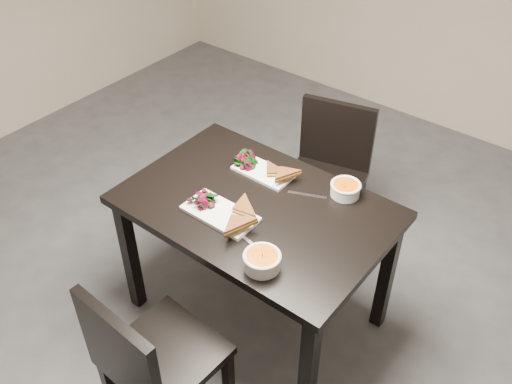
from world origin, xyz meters
TOP-DOWN VIEW (x-y plane):
  - ground at (0.00, 0.00)m, footprint 5.00×5.00m
  - table at (0.07, 0.15)m, footprint 1.20×0.80m
  - chair_near at (0.12, -0.61)m, footprint 0.44×0.44m
  - chair_far at (0.00, 0.89)m, footprint 0.51×0.51m
  - plate_near at (-0.01, -0.01)m, footprint 0.34×0.17m
  - sandwich_near at (0.05, 0.01)m, footprint 0.19×0.15m
  - salad_near at (-0.11, -0.01)m, footprint 0.10×0.09m
  - soup_bowl_near at (0.32, -0.14)m, footprint 0.15×0.15m
  - cutlery_near at (0.23, -0.07)m, footprint 0.18×0.05m
  - plate_far at (-0.05, 0.35)m, footprint 0.29×0.14m
  - sandwich_far at (0.02, 0.33)m, footprint 0.18×0.17m
  - salad_far at (-0.15, 0.35)m, footprint 0.09×0.08m
  - soup_bowl_far at (0.35, 0.45)m, footprint 0.14×0.14m
  - cutlery_far at (0.21, 0.34)m, footprint 0.17×0.09m

SIDE VIEW (x-z plane):
  - ground at x=0.00m, z-range 0.00..0.00m
  - chair_near at x=0.12m, z-range 0.06..0.91m
  - chair_far at x=0.00m, z-range 0.06..0.91m
  - table at x=0.07m, z-range 0.28..1.03m
  - cutlery_near at x=0.23m, z-range 0.75..0.75m
  - cutlery_far at x=0.21m, z-range 0.75..0.75m
  - plate_far at x=-0.05m, z-range 0.75..0.76m
  - plate_near at x=-0.01m, z-range 0.75..0.77m
  - salad_far at x=-0.15m, z-range 0.76..0.80m
  - soup_bowl_far at x=0.35m, z-range 0.75..0.82m
  - sandwich_far at x=0.02m, z-range 0.76..0.81m
  - soup_bowl_near at x=0.32m, z-range 0.75..0.82m
  - salad_near at x=-0.11m, z-range 0.77..0.81m
  - sandwich_near at x=0.05m, z-range 0.77..0.82m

